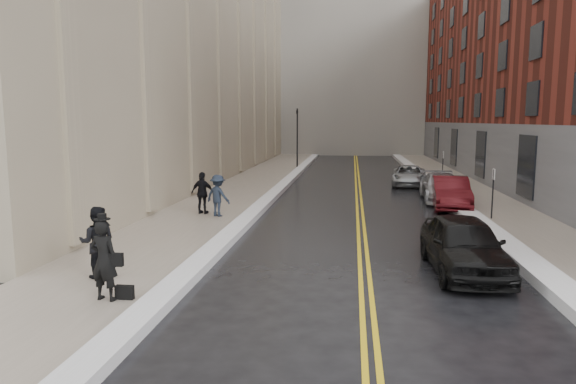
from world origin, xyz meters
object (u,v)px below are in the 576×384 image
(pedestrian_b, at_px, (218,196))
(pedestrian_c, at_px, (203,193))
(car_maroon, at_px, (450,193))
(pedestrian_a, at_px, (97,242))
(car_black, at_px, (464,245))
(car_silver_near, at_px, (442,187))
(pedestrian_main, at_px, (104,260))
(car_silver_far, at_px, (409,176))

(pedestrian_b, relative_size, pedestrian_c, 0.97)
(car_maroon, bearing_deg, pedestrian_a, -126.30)
(car_maroon, height_order, pedestrian_c, pedestrian_c)
(car_black, bearing_deg, car_maroon, 79.51)
(car_silver_near, relative_size, pedestrian_c, 2.69)
(car_silver_near, relative_size, pedestrian_a, 2.64)
(car_black, xyz_separation_m, car_silver_near, (1.58, 13.14, -0.08))
(car_silver_near, distance_m, pedestrian_main, 19.68)
(pedestrian_b, bearing_deg, car_black, 166.51)
(car_silver_near, bearing_deg, pedestrian_a, -124.08)
(car_black, relative_size, car_maroon, 1.00)
(car_black, relative_size, car_silver_far, 0.99)
(pedestrian_a, distance_m, pedestrian_b, 8.80)
(car_black, bearing_deg, car_silver_near, 81.07)
(car_black, xyz_separation_m, pedestrian_c, (-9.53, 7.13, 0.27))
(pedestrian_c, bearing_deg, car_maroon, -151.48)
(pedestrian_a, xyz_separation_m, pedestrian_c, (0.06, 9.23, -0.02))
(car_silver_near, distance_m, car_silver_far, 6.42)
(pedestrian_a, distance_m, pedestrian_c, 9.23)
(car_silver_near, height_order, pedestrian_b, pedestrian_b)
(car_silver_near, xyz_separation_m, pedestrian_c, (-11.11, -6.00, 0.35))
(car_silver_far, distance_m, pedestrian_b, 15.86)
(car_black, distance_m, car_maroon, 10.92)
(car_black, distance_m, pedestrian_b, 10.98)
(car_black, distance_m, pedestrian_a, 9.82)
(car_black, xyz_separation_m, car_maroon, (1.60, 10.80, -0.03))
(car_maroon, height_order, pedestrian_b, pedestrian_b)
(car_black, height_order, pedestrian_b, pedestrian_b)
(car_black, bearing_deg, car_silver_far, 86.19)
(pedestrian_b, bearing_deg, pedestrian_main, 114.58)
(car_silver_near, distance_m, pedestrian_c, 12.63)
(pedestrian_b, bearing_deg, pedestrian_a, 108.23)
(pedestrian_a, xyz_separation_m, pedestrian_b, (0.87, 8.76, -0.05))
(car_maroon, height_order, pedestrian_main, pedestrian_main)
(car_silver_far, distance_m, pedestrian_main, 24.94)
(pedestrian_c, bearing_deg, car_silver_far, -119.04)
(pedestrian_main, height_order, pedestrian_a, same)
(pedestrian_b, bearing_deg, pedestrian_c, -6.57)
(pedestrian_a, height_order, pedestrian_b, pedestrian_a)
(pedestrian_b, bearing_deg, car_silver_far, -102.12)
(car_black, xyz_separation_m, pedestrian_b, (-8.72, 6.66, 0.24))
(pedestrian_main, bearing_deg, pedestrian_a, -47.94)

